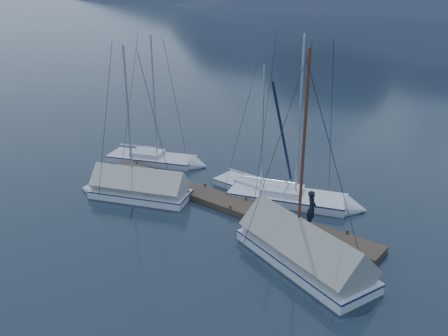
{
  "coord_description": "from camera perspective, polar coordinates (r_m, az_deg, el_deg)",
  "views": [
    {
      "loc": [
        14.97,
        -16.47,
        11.44
      ],
      "look_at": [
        0.0,
        2.0,
        2.2
      ],
      "focal_mm": 38.0,
      "sensor_mm": 36.0,
      "label": 1
    }
  ],
  "objects": [
    {
      "name": "mooring_posts",
      "position": [
        26.52,
        -0.84,
        -3.48
      ],
      "size": [
        15.12,
        1.52,
        0.35
      ],
      "color": "#382D23",
      "rests_on": "ground"
    },
    {
      "name": "sailboat_covered_far",
      "position": [
        27.73,
        -11.06,
        -2.51
      ],
      "size": [
        6.98,
        4.36,
        9.42
      ],
      "color": "white",
      "rests_on": "ground"
    },
    {
      "name": "sailboat_open_right",
      "position": [
        26.84,
        9.65,
        -3.9
      ],
      "size": [
        7.92,
        4.54,
        10.1
      ],
      "color": "silver",
      "rests_on": "ground"
    },
    {
      "name": "ground",
      "position": [
        25.02,
        -2.9,
        -5.99
      ],
      "size": [
        1000.0,
        1000.0,
        0.0
      ],
      "primitive_type": "plane",
      "color": "black",
      "rests_on": "ground"
    },
    {
      "name": "sailboat_open_left",
      "position": [
        32.64,
        -7.25,
        0.85
      ],
      "size": [
        7.29,
        4.48,
        9.33
      ],
      "color": "silver",
      "rests_on": "ground"
    },
    {
      "name": "sailboat_open_mid",
      "position": [
        27.66,
        5.15,
        -2.96
      ],
      "size": [
        6.21,
        2.66,
        8.16
      ],
      "color": "silver",
      "rests_on": "ground"
    },
    {
      "name": "dock",
      "position": [
        26.34,
        0.0,
        -4.24
      ],
      "size": [
        18.0,
        1.5,
        0.54
      ],
      "color": "#382D23",
      "rests_on": "ground"
    },
    {
      "name": "person",
      "position": [
        23.42,
        10.49,
        -4.85
      ],
      "size": [
        0.66,
        0.8,
        1.89
      ],
      "primitive_type": "imported",
      "rotation": [
        0.0,
        0.0,
        1.93
      ],
      "color": "black",
      "rests_on": "dock"
    },
    {
      "name": "sailboat_covered_near",
      "position": [
        21.56,
        8.48,
        -9.48
      ],
      "size": [
        8.24,
        4.72,
        10.26
      ],
      "color": "white",
      "rests_on": "ground"
    }
  ]
}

